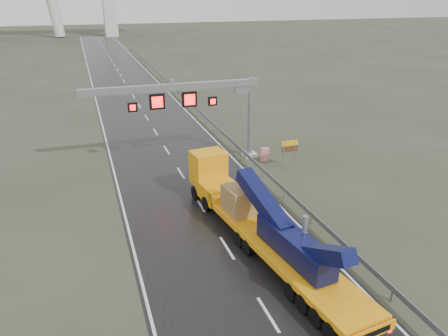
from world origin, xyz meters
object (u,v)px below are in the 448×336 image
object	(u,v)px
heavy_haul_truck	(251,212)
striped_barrier	(265,154)
sign_gantry	(198,100)
exit_sign_pair	(290,149)

from	to	relation	value
heavy_haul_truck	striped_barrier	distance (m)	12.97
sign_gantry	striped_barrier	distance (m)	7.72
heavy_haul_truck	exit_sign_pair	world-z (taller)	heavy_haul_truck
sign_gantry	heavy_haul_truck	distance (m)	13.61
exit_sign_pair	striped_barrier	xyz separation A→B (m)	(-1.23, 2.24, -1.17)
exit_sign_pair	striped_barrier	distance (m)	2.81
sign_gantry	heavy_haul_truck	size ratio (longest dim) A/B	0.84
sign_gantry	exit_sign_pair	xyz separation A→B (m)	(6.90, -3.76, -3.85)
sign_gantry	heavy_haul_truck	world-z (taller)	sign_gantry
heavy_haul_truck	sign_gantry	bearing A→B (deg)	81.23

